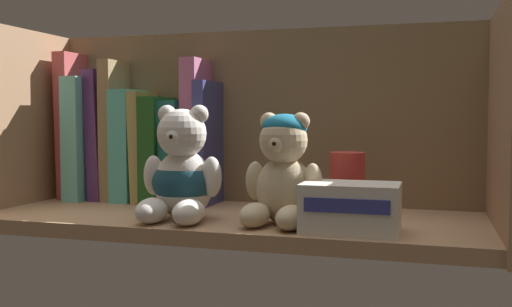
{
  "coord_description": "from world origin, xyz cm",
  "views": [
    {
      "loc": [
        26.88,
        -77.7,
        15.77
      ],
      "look_at": [
        3.58,
        0.0,
        10.74
      ],
      "focal_mm": 41.28,
      "sensor_mm": 36.0,
      "label": 1
    }
  ],
  "objects_px": {
    "teddy_bear_larger": "(182,175)",
    "book_6": "(164,149)",
    "book_2": "(106,135)",
    "book_3": "(118,130)",
    "teddy_bear_smaller": "(283,171)",
    "book_4": "(134,145)",
    "book_9": "(213,143)",
    "book_1": "(92,138)",
    "pillar_candle": "(347,185)",
    "book_8": "(199,131)",
    "book_5": "(149,146)",
    "book_0": "(77,126)",
    "book_7": "(182,151)",
    "small_product_box": "(351,208)"
  },
  "relations": [
    {
      "from": "book_7",
      "to": "pillar_candle",
      "type": "relative_size",
      "value": 1.83
    },
    {
      "from": "book_1",
      "to": "book_8",
      "type": "distance_m",
      "value": 0.2
    },
    {
      "from": "book_5",
      "to": "teddy_bear_smaller",
      "type": "xyz_separation_m",
      "value": [
        0.27,
        -0.15,
        -0.02
      ]
    },
    {
      "from": "teddy_bear_smaller",
      "to": "book_2",
      "type": "bearing_deg",
      "value": 156.1
    },
    {
      "from": "book_2",
      "to": "book_3",
      "type": "xyz_separation_m",
      "value": [
        0.02,
        0.0,
        0.01
      ]
    },
    {
      "from": "book_4",
      "to": "book_8",
      "type": "bearing_deg",
      "value": 0.0
    },
    {
      "from": "book_3",
      "to": "teddy_bear_larger",
      "type": "xyz_separation_m",
      "value": [
        0.19,
        -0.16,
        -0.05
      ]
    },
    {
      "from": "book_1",
      "to": "book_3",
      "type": "relative_size",
      "value": 0.88
    },
    {
      "from": "book_8",
      "to": "book_9",
      "type": "bearing_deg",
      "value": 0.0
    },
    {
      "from": "book_4",
      "to": "book_5",
      "type": "relative_size",
      "value": 1.02
    },
    {
      "from": "book_1",
      "to": "small_product_box",
      "type": "relative_size",
      "value": 1.76
    },
    {
      "from": "book_6",
      "to": "book_9",
      "type": "relative_size",
      "value": 0.88
    },
    {
      "from": "book_9",
      "to": "pillar_candle",
      "type": "xyz_separation_m",
      "value": [
        0.22,
        -0.07,
        -0.05
      ]
    },
    {
      "from": "book_6",
      "to": "book_4",
      "type": "bearing_deg",
      "value": 180.0
    },
    {
      "from": "book_0",
      "to": "book_6",
      "type": "bearing_deg",
      "value": 0.0
    },
    {
      "from": "book_1",
      "to": "book_6",
      "type": "distance_m",
      "value": 0.14
    },
    {
      "from": "book_8",
      "to": "teddy_bear_larger",
      "type": "bearing_deg",
      "value": -76.19
    },
    {
      "from": "book_4",
      "to": "book_9",
      "type": "height_order",
      "value": "book_9"
    },
    {
      "from": "teddy_bear_smaller",
      "to": "book_9",
      "type": "bearing_deg",
      "value": 134.87
    },
    {
      "from": "book_3",
      "to": "small_product_box",
      "type": "height_order",
      "value": "book_3"
    },
    {
      "from": "book_0",
      "to": "small_product_box",
      "type": "relative_size",
      "value": 2.13
    },
    {
      "from": "book_7",
      "to": "small_product_box",
      "type": "relative_size",
      "value": 1.42
    },
    {
      "from": "book_5",
      "to": "teddy_bear_larger",
      "type": "relative_size",
      "value": 1.16
    },
    {
      "from": "book_2",
      "to": "book_9",
      "type": "height_order",
      "value": "book_2"
    },
    {
      "from": "book_6",
      "to": "book_7",
      "type": "relative_size",
      "value": 1.04
    },
    {
      "from": "book_5",
      "to": "pillar_candle",
      "type": "relative_size",
      "value": 1.99
    },
    {
      "from": "book_1",
      "to": "book_6",
      "type": "height_order",
      "value": "book_1"
    },
    {
      "from": "book_2",
      "to": "book_5",
      "type": "distance_m",
      "value": 0.08
    },
    {
      "from": "book_6",
      "to": "small_product_box",
      "type": "xyz_separation_m",
      "value": [
        0.33,
        -0.18,
        -0.06
      ]
    },
    {
      "from": "book_5",
      "to": "book_8",
      "type": "distance_m",
      "value": 0.09
    },
    {
      "from": "book_4",
      "to": "pillar_candle",
      "type": "xyz_separation_m",
      "value": [
        0.37,
        -0.07,
        -0.05
      ]
    },
    {
      "from": "book_5",
      "to": "small_product_box",
      "type": "distance_m",
      "value": 0.4
    },
    {
      "from": "book_9",
      "to": "teddy_bear_larger",
      "type": "height_order",
      "value": "book_9"
    },
    {
      "from": "book_1",
      "to": "book_7",
      "type": "height_order",
      "value": "book_1"
    },
    {
      "from": "book_1",
      "to": "small_product_box",
      "type": "height_order",
      "value": "book_1"
    },
    {
      "from": "book_8",
      "to": "book_6",
      "type": "bearing_deg",
      "value": 180.0
    },
    {
      "from": "book_0",
      "to": "teddy_bear_smaller",
      "type": "distance_m",
      "value": 0.44
    },
    {
      "from": "book_1",
      "to": "pillar_candle",
      "type": "relative_size",
      "value": 2.27
    },
    {
      "from": "book_0",
      "to": "book_3",
      "type": "xyz_separation_m",
      "value": [
        0.08,
        0.0,
        -0.01
      ]
    },
    {
      "from": "book_3",
      "to": "teddy_bear_smaller",
      "type": "relative_size",
      "value": 1.6
    },
    {
      "from": "book_3",
      "to": "pillar_candle",
      "type": "height_order",
      "value": "book_3"
    },
    {
      "from": "book_7",
      "to": "small_product_box",
      "type": "height_order",
      "value": "book_7"
    },
    {
      "from": "pillar_candle",
      "to": "small_product_box",
      "type": "bearing_deg",
      "value": -79.83
    },
    {
      "from": "teddy_bear_larger",
      "to": "book_6",
      "type": "bearing_deg",
      "value": 122.93
    },
    {
      "from": "book_9",
      "to": "pillar_candle",
      "type": "relative_size",
      "value": 2.16
    },
    {
      "from": "book_4",
      "to": "book_8",
      "type": "distance_m",
      "value": 0.12
    },
    {
      "from": "book_7",
      "to": "teddy_bear_smaller",
      "type": "xyz_separation_m",
      "value": [
        0.21,
        -0.15,
        -0.01
      ]
    },
    {
      "from": "book_2",
      "to": "teddy_bear_smaller",
      "type": "bearing_deg",
      "value": -23.9
    },
    {
      "from": "book_3",
      "to": "small_product_box",
      "type": "bearing_deg",
      "value": -23.51
    },
    {
      "from": "book_9",
      "to": "teddy_bear_larger",
      "type": "xyz_separation_m",
      "value": [
        0.01,
        -0.16,
        -0.04
      ]
    }
  ]
}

